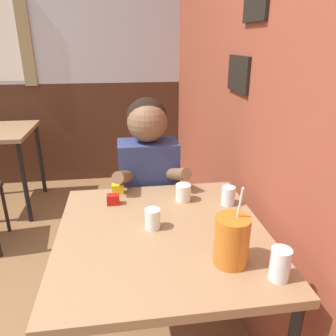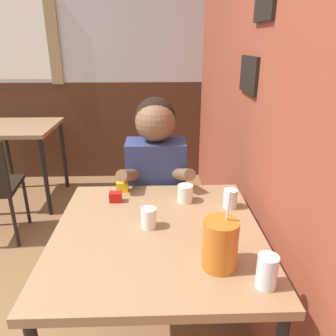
% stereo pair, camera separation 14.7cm
% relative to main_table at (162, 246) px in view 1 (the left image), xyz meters
% --- Properties ---
extents(brick_wall_right, '(0.08, 4.79, 2.70)m').
position_rel_main_table_xyz_m(brick_wall_right, '(0.53, 1.08, 0.65)').
color(brick_wall_right, brown).
rests_on(brick_wall_right, ground_plane).
extents(back_wall, '(5.82, 0.09, 2.70)m').
position_rel_main_table_xyz_m(back_wall, '(-0.93, 2.51, 0.65)').
color(back_wall, silver).
rests_on(back_wall, ground_plane).
extents(main_table, '(0.87, 0.92, 0.78)m').
position_rel_main_table_xyz_m(main_table, '(0.00, 0.00, 0.00)').
color(main_table, '#93704C').
rests_on(main_table, ground_plane).
extents(person_seated, '(0.42, 0.42, 1.23)m').
position_rel_main_table_xyz_m(person_seated, '(-0.01, 0.59, -0.03)').
color(person_seated, navy).
rests_on(person_seated, ground_plane).
extents(cocktail_pitcher, '(0.12, 0.12, 0.30)m').
position_rel_main_table_xyz_m(cocktail_pitcher, '(0.22, -0.24, 0.16)').
color(cocktail_pitcher, '#C6661E').
rests_on(cocktail_pitcher, main_table).
extents(glass_near_pitcher, '(0.07, 0.07, 0.11)m').
position_rel_main_table_xyz_m(glass_near_pitcher, '(0.35, -0.35, 0.13)').
color(glass_near_pitcher, silver).
rests_on(glass_near_pitcher, main_table).
extents(glass_center, '(0.07, 0.07, 0.09)m').
position_rel_main_table_xyz_m(glass_center, '(-0.04, 0.03, 0.12)').
color(glass_center, silver).
rests_on(glass_center, main_table).
extents(glass_far_side, '(0.08, 0.08, 0.09)m').
position_rel_main_table_xyz_m(glass_far_side, '(0.14, 0.27, 0.12)').
color(glass_far_side, silver).
rests_on(glass_far_side, main_table).
extents(glass_by_brick, '(0.07, 0.07, 0.09)m').
position_rel_main_table_xyz_m(glass_by_brick, '(0.35, 0.20, 0.12)').
color(glass_by_brick, silver).
rests_on(glass_by_brick, main_table).
extents(condiment_ketchup, '(0.06, 0.04, 0.05)m').
position_rel_main_table_xyz_m(condiment_ketchup, '(-0.21, 0.28, 0.10)').
color(condiment_ketchup, '#B7140F').
rests_on(condiment_ketchup, main_table).
extents(condiment_mustard, '(0.06, 0.04, 0.05)m').
position_rel_main_table_xyz_m(condiment_mustard, '(-0.18, 0.40, 0.10)').
color(condiment_mustard, yellow).
rests_on(condiment_mustard, main_table).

